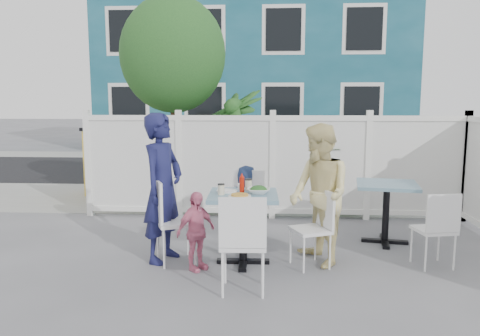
# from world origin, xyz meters

# --- Properties ---
(ground) EXTENTS (80.00, 80.00, 0.00)m
(ground) POSITION_xyz_m (0.00, 0.00, 0.00)
(ground) COLOR slate
(near_sidewalk) EXTENTS (24.00, 2.60, 0.01)m
(near_sidewalk) POSITION_xyz_m (0.00, 3.80, 0.01)
(near_sidewalk) COLOR gray
(near_sidewalk) RESTS_ON ground
(street) EXTENTS (24.00, 5.00, 0.01)m
(street) POSITION_xyz_m (0.00, 7.50, 0.00)
(street) COLOR black
(street) RESTS_ON ground
(far_sidewalk) EXTENTS (24.00, 1.60, 0.01)m
(far_sidewalk) POSITION_xyz_m (0.00, 10.60, 0.01)
(far_sidewalk) COLOR gray
(far_sidewalk) RESTS_ON ground
(building) EXTENTS (11.00, 6.00, 6.00)m
(building) POSITION_xyz_m (-0.50, 14.00, 3.00)
(building) COLOR #144F62
(building) RESTS_ON ground
(fence_back) EXTENTS (5.86, 0.08, 1.60)m
(fence_back) POSITION_xyz_m (0.10, 2.40, 0.78)
(fence_back) COLOR white
(fence_back) RESTS_ON ground
(tree) EXTENTS (1.80, 1.62, 3.59)m
(tree) POSITION_xyz_m (-1.60, 3.30, 2.59)
(tree) COLOR #382316
(tree) RESTS_ON ground
(utility_cabinet) EXTENTS (0.74, 0.58, 1.26)m
(utility_cabinet) POSITION_xyz_m (-3.09, 4.00, 0.63)
(utility_cabinet) COLOR gold
(utility_cabinet) RESTS_ON ground
(potted_shrub_a) EXTENTS (1.57, 1.57, 2.00)m
(potted_shrub_a) POSITION_xyz_m (-0.55, 3.10, 1.00)
(potted_shrub_a) COLOR #1D4C1D
(potted_shrub_a) RESTS_ON ground
(potted_shrub_b) EXTENTS (1.68, 1.58, 1.49)m
(potted_shrub_b) POSITION_xyz_m (1.34, 3.00, 0.74)
(potted_shrub_b) COLOR #1D4C1D
(potted_shrub_b) RESTS_ON ground
(main_table) EXTENTS (0.78, 0.78, 0.80)m
(main_table) POSITION_xyz_m (-0.24, 0.33, 0.62)
(main_table) COLOR teal
(main_table) RESTS_ON ground
(spare_table) EXTENTS (0.85, 0.85, 0.78)m
(spare_table) POSITION_xyz_m (1.55, 1.20, 0.61)
(spare_table) COLOR teal
(spare_table) RESTS_ON ground
(chair_left) EXTENTS (0.55, 0.56, 0.95)m
(chair_left) POSITION_xyz_m (-1.08, 0.31, 0.55)
(chair_left) COLOR white
(chair_left) RESTS_ON ground
(chair_right) EXTENTS (0.49, 0.50, 0.85)m
(chair_right) POSITION_xyz_m (0.57, 0.30, 0.50)
(chair_right) COLOR white
(chair_right) RESTS_ON ground
(chair_back) EXTENTS (0.53, 0.52, 0.94)m
(chair_back) POSITION_xyz_m (-0.25, 1.08, 0.55)
(chair_back) COLOR white
(chair_back) RESTS_ON ground
(chair_near) EXTENTS (0.45, 0.43, 0.96)m
(chair_near) POSITION_xyz_m (-0.20, -0.52, 0.56)
(chair_near) COLOR white
(chair_near) RESTS_ON ground
(chair_spare) EXTENTS (0.45, 0.44, 0.85)m
(chair_spare) POSITION_xyz_m (1.87, 0.29, 0.49)
(chair_spare) COLOR white
(chair_spare) RESTS_ON ground
(man) EXTENTS (0.59, 0.72, 1.69)m
(man) POSITION_xyz_m (-1.16, 0.39, 0.85)
(man) COLOR #181A46
(man) RESTS_ON ground
(woman) EXTENTS (0.84, 0.94, 1.58)m
(woman) POSITION_xyz_m (0.60, 0.37, 0.79)
(woman) COLOR #EACB4A
(woman) RESTS_ON ground
(boy) EXTENTS (0.53, 0.40, 0.99)m
(boy) POSITION_xyz_m (-0.25, 1.23, 0.50)
(boy) COLOR #1B294C
(boy) RESTS_ON ground
(toddler) EXTENTS (0.49, 0.52, 0.87)m
(toddler) POSITION_xyz_m (-0.74, 0.09, 0.43)
(toddler) COLOR pink
(toddler) RESTS_ON ground
(plate_main) EXTENTS (0.25, 0.25, 0.02)m
(plate_main) POSITION_xyz_m (-0.27, 0.15, 0.81)
(plate_main) COLOR white
(plate_main) RESTS_ON main_table
(plate_side) EXTENTS (0.24, 0.24, 0.02)m
(plate_side) POSITION_xyz_m (-0.43, 0.44, 0.81)
(plate_side) COLOR white
(plate_side) RESTS_ON main_table
(salad_bowl) EXTENTS (0.25, 0.25, 0.06)m
(salad_bowl) POSITION_xyz_m (-0.07, 0.34, 0.83)
(salad_bowl) COLOR white
(salad_bowl) RESTS_ON main_table
(coffee_cup_a) EXTENTS (0.07, 0.07, 0.11)m
(coffee_cup_a) POSITION_xyz_m (-0.48, 0.27, 0.86)
(coffee_cup_a) COLOR beige
(coffee_cup_a) RESTS_ON main_table
(coffee_cup_b) EXTENTS (0.08, 0.08, 0.12)m
(coffee_cup_b) POSITION_xyz_m (-0.19, 0.55, 0.86)
(coffee_cup_b) COLOR beige
(coffee_cup_b) RESTS_ON main_table
(ketchup_bottle) EXTENTS (0.05, 0.05, 0.18)m
(ketchup_bottle) POSITION_xyz_m (-0.26, 0.39, 0.89)
(ketchup_bottle) COLOR #B21807
(ketchup_bottle) RESTS_ON main_table
(salt_shaker) EXTENTS (0.03, 0.03, 0.07)m
(salt_shaker) POSITION_xyz_m (-0.31, 0.59, 0.84)
(salt_shaker) COLOR white
(salt_shaker) RESTS_ON main_table
(pepper_shaker) EXTENTS (0.03, 0.03, 0.07)m
(pepper_shaker) POSITION_xyz_m (-0.28, 0.56, 0.84)
(pepper_shaker) COLOR black
(pepper_shaker) RESTS_ON main_table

